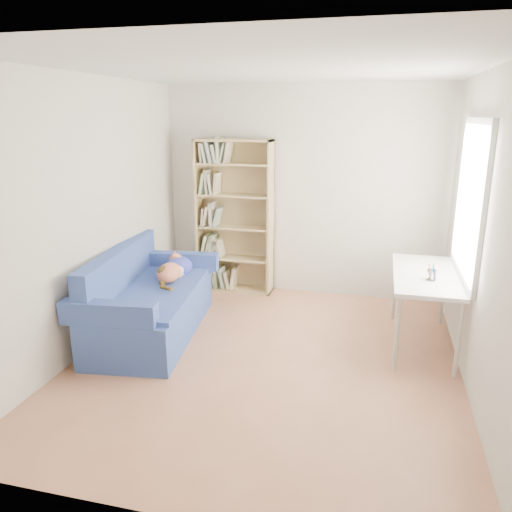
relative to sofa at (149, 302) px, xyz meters
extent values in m
plane|color=#9D6347|center=(1.34, -0.32, -0.34)|extent=(4.00, 4.00, 0.00)
cube|color=silver|center=(1.34, 1.68, 0.96)|extent=(3.50, 0.04, 2.60)
cube|color=silver|center=(1.34, -2.32, 0.96)|extent=(3.50, 0.04, 2.60)
cube|color=silver|center=(-0.41, -0.32, 0.96)|extent=(0.04, 4.00, 2.60)
cube|color=silver|center=(3.09, -0.32, 0.96)|extent=(0.04, 4.00, 2.60)
cube|color=white|center=(1.34, -0.32, 2.26)|extent=(3.50, 4.00, 0.04)
cube|color=white|center=(3.08, 0.28, 1.16)|extent=(0.01, 1.20, 1.30)
cube|color=navy|center=(0.04, -0.02, -0.11)|extent=(1.08, 1.92, 0.46)
cube|color=navy|center=(-0.31, -0.02, 0.34)|extent=(0.39, 1.84, 0.45)
cube|color=navy|center=(0.04, 0.81, 0.22)|extent=(0.88, 0.27, 0.20)
cube|color=navy|center=(0.04, -0.86, 0.22)|extent=(0.88, 0.27, 0.20)
cube|color=navy|center=(0.06, -0.02, 0.14)|extent=(1.05, 1.78, 0.05)
ellipsoid|color=#3238A3|center=(0.11, 0.55, 0.23)|extent=(0.30, 0.33, 0.23)
ellipsoid|color=#A22C12|center=(0.12, 0.25, 0.25)|extent=(0.34, 0.50, 0.19)
ellipsoid|color=silver|center=(0.19, 0.38, 0.23)|extent=(0.19, 0.22, 0.11)
ellipsoid|color=#31230D|center=(0.09, 0.20, 0.30)|extent=(0.19, 0.26, 0.09)
sphere|color=#A22C12|center=(0.14, 0.58, 0.30)|extent=(0.16, 0.16, 0.16)
cone|color=#A22C12|center=(0.12, 0.61, 0.37)|extent=(0.07, 0.08, 0.08)
cone|color=#A22C12|center=(0.12, 0.54, 0.37)|extent=(0.08, 0.08, 0.08)
cylinder|color=green|center=(0.14, 0.49, 0.28)|extent=(0.13, 0.07, 0.13)
cylinder|color=#31230D|center=(0.10, -0.01, 0.22)|extent=(0.14, 0.18, 0.06)
cube|color=tan|center=(0.02, 1.51, 0.63)|extent=(0.03, 0.30, 1.95)
cube|color=tan|center=(0.96, 1.51, 0.63)|extent=(0.03, 0.30, 1.95)
cube|color=tan|center=(0.49, 1.51, 1.59)|extent=(0.97, 0.30, 0.03)
cube|color=tan|center=(0.49, 1.51, -0.33)|extent=(0.97, 0.30, 0.03)
cube|color=tan|center=(0.49, 1.65, 0.63)|extent=(0.97, 0.02, 1.95)
cube|color=white|center=(2.76, 0.40, 0.39)|extent=(0.61, 1.34, 0.04)
cylinder|color=silver|center=(3.02, 1.02, 0.01)|extent=(0.04, 0.04, 0.71)
cylinder|color=silver|center=(3.02, -0.22, 0.01)|extent=(0.04, 0.04, 0.71)
cylinder|color=silver|center=(2.50, 1.02, 0.01)|extent=(0.04, 0.04, 0.71)
cylinder|color=silver|center=(2.50, -0.22, 0.01)|extent=(0.04, 0.04, 0.71)
cylinder|color=white|center=(2.79, 0.19, 0.46)|extent=(0.09, 0.09, 0.10)
camera|label=1|loc=(2.28, -4.48, 1.89)|focal=35.00mm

